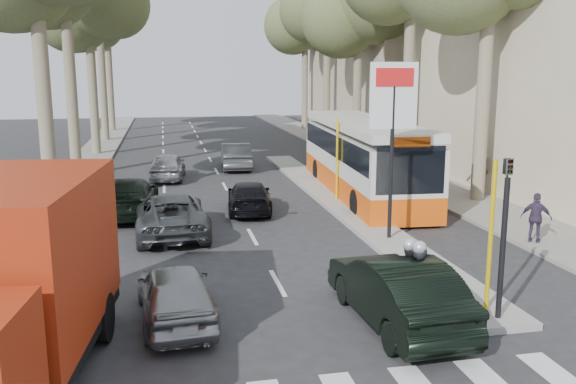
# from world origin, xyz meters

# --- Properties ---
(ground) EXTENTS (120.00, 120.00, 0.00)m
(ground) POSITION_xyz_m (0.00, 0.00, 0.00)
(ground) COLOR #28282B
(ground) RESTS_ON ground
(sidewalk_right) EXTENTS (3.20, 70.00, 0.12)m
(sidewalk_right) POSITION_xyz_m (8.60, 25.00, 0.06)
(sidewalk_right) COLOR gray
(sidewalk_right) RESTS_ON ground
(median_left) EXTENTS (2.40, 64.00, 0.12)m
(median_left) POSITION_xyz_m (-8.00, 28.00, 0.06)
(median_left) COLOR gray
(median_left) RESTS_ON ground
(traffic_island) EXTENTS (1.50, 26.00, 0.16)m
(traffic_island) POSITION_xyz_m (3.25, 11.00, 0.08)
(traffic_island) COLOR gray
(traffic_island) RESTS_ON ground
(building_far) EXTENTS (11.00, 20.00, 16.00)m
(building_far) POSITION_xyz_m (15.50, 34.00, 8.00)
(building_far) COLOR #B7A88E
(building_far) RESTS_ON ground
(billboard) EXTENTS (1.50, 12.10, 5.60)m
(billboard) POSITION_xyz_m (3.25, 5.00, 3.70)
(billboard) COLOR yellow
(billboard) RESTS_ON ground
(traffic_light_island) EXTENTS (0.16, 0.41, 3.60)m
(traffic_light_island) POSITION_xyz_m (3.25, -1.50, 2.49)
(traffic_light_island) COLOR black
(traffic_light_island) RESTS_ON ground
(tree_l_e) EXTENTS (7.40, 7.20, 14.49)m
(tree_l_e) POSITION_xyz_m (-7.97, 44.11, 10.73)
(tree_l_e) COLOR #6B604C
(tree_l_e) RESTS_ON ground
(tree_r_c) EXTENTS (7.40, 7.20, 13.32)m
(tree_r_c) POSITION_xyz_m (9.03, 26.11, 9.69)
(tree_r_c) COLOR #6B604C
(tree_r_c) RESTS_ON ground
(tree_r_e) EXTENTS (7.40, 7.20, 14.10)m
(tree_r_e) POSITION_xyz_m (9.23, 42.11, 10.38)
(tree_r_e) COLOR #6B604C
(tree_r_e) RESTS_ON ground
(silver_hatchback) EXTENTS (1.83, 3.90, 1.29)m
(silver_hatchback) POSITION_xyz_m (-3.50, 0.07, 0.64)
(silver_hatchback) COLOR #95989D
(silver_hatchback) RESTS_ON ground
(dark_hatchback) EXTENTS (1.85, 4.66, 1.51)m
(dark_hatchback) POSITION_xyz_m (1.12, -1.00, 0.75)
(dark_hatchback) COLOR black
(dark_hatchback) RESTS_ON ground
(queue_car_a) EXTENTS (2.47, 5.01, 1.37)m
(queue_car_a) POSITION_xyz_m (-3.50, 7.39, 0.68)
(queue_car_a) COLOR #45484B
(queue_car_a) RESTS_ON ground
(queue_car_b) EXTENTS (2.06, 4.16, 1.16)m
(queue_car_b) POSITION_xyz_m (-0.49, 10.13, 0.58)
(queue_car_b) COLOR black
(queue_car_b) RESTS_ON ground
(queue_car_c) EXTENTS (1.99, 4.14, 1.36)m
(queue_car_c) POSITION_xyz_m (-3.50, 17.89, 0.68)
(queue_car_c) COLOR #A5A7AE
(queue_car_c) RESTS_ON ground
(queue_car_d) EXTENTS (1.77, 4.43, 1.43)m
(queue_car_d) POSITION_xyz_m (0.23, 20.60, 0.72)
(queue_car_d) COLOR #54585D
(queue_car_d) RESTS_ON ground
(queue_car_e) EXTENTS (2.23, 4.97, 1.41)m
(queue_car_e) POSITION_xyz_m (-4.99, 10.47, 0.71)
(queue_car_e) COLOR black
(queue_car_e) RESTS_ON ground
(red_truck) EXTENTS (3.21, 6.86, 3.54)m
(red_truck) POSITION_xyz_m (-6.27, -2.28, 1.87)
(red_truck) COLOR black
(red_truck) RESTS_ON ground
(city_bus) EXTENTS (3.46, 12.64, 3.29)m
(city_bus) POSITION_xyz_m (4.80, 12.46, 1.74)
(city_bus) COLOR #DD500C
(city_bus) RESTS_ON ground
(motorcycle) EXTENTS (0.83, 2.22, 1.89)m
(motorcycle) POSITION_xyz_m (1.48, -1.02, 0.86)
(motorcycle) COLOR black
(motorcycle) RESTS_ON ground
(pedestrian_near) EXTENTS (0.99, 0.90, 1.55)m
(pedestrian_near) POSITION_xyz_m (7.53, 3.72, 0.90)
(pedestrian_near) COLOR #3C3048
(pedestrian_near) RESTS_ON sidewalk_right
(pedestrian_far) EXTENTS (1.18, 0.63, 1.75)m
(pedestrian_far) POSITION_xyz_m (9.64, 11.08, 1.00)
(pedestrian_far) COLOR brown
(pedestrian_far) RESTS_ON sidewalk_right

